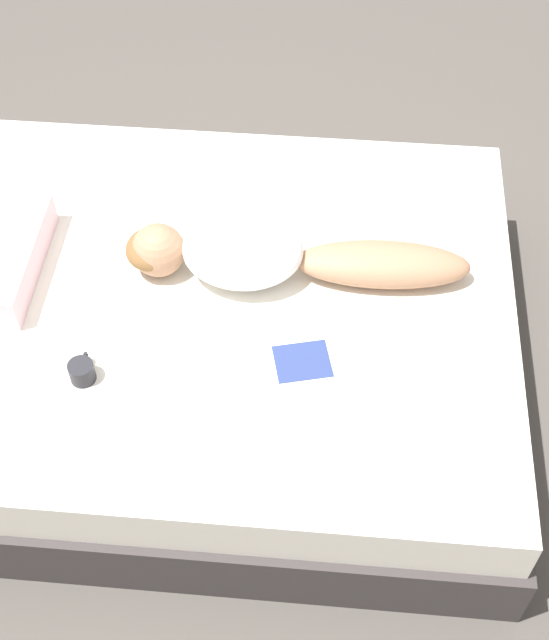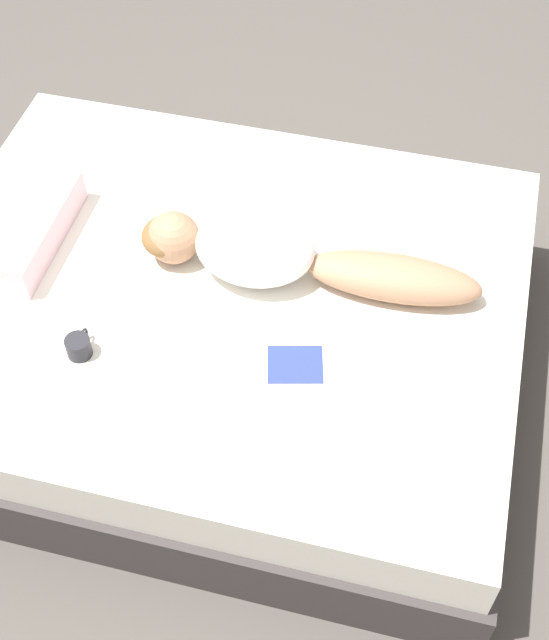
% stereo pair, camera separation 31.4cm
% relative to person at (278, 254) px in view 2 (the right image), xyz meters
% --- Properties ---
extents(ground_plane, '(12.00, 12.00, 0.00)m').
position_rel_person_xyz_m(ground_plane, '(-0.12, 0.20, -0.60)').
color(ground_plane, '#4C4742').
extents(bed, '(1.90, 2.31, 0.50)m').
position_rel_person_xyz_m(bed, '(-0.12, 0.20, -0.36)').
color(bed, '#383333').
rests_on(bed, ground_plane).
extents(person, '(0.36, 1.28, 0.24)m').
position_rel_person_xyz_m(person, '(0.00, 0.00, 0.00)').
color(person, '#A37556').
rests_on(person, bed).
extents(open_magazine, '(0.55, 0.39, 0.01)m').
position_rel_person_xyz_m(open_magazine, '(-0.52, -0.19, -0.10)').
color(open_magazine, white).
rests_on(open_magazine, bed).
extents(coffee_mug, '(0.12, 0.09, 0.08)m').
position_rel_person_xyz_m(coffee_mug, '(-0.54, 0.58, -0.06)').
color(coffee_mug, '#232328').
rests_on(coffee_mug, bed).
extents(pillow, '(0.57, 0.44, 0.14)m').
position_rel_person_xyz_m(pillow, '(-0.07, 1.07, -0.03)').
color(pillow, beige).
rests_on(pillow, bed).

